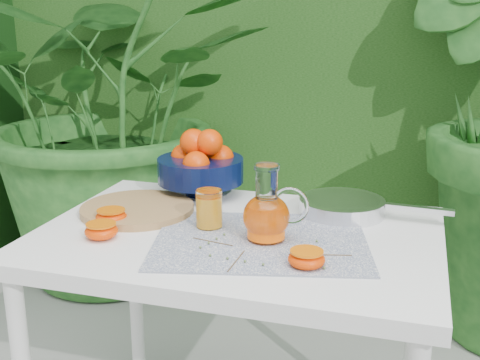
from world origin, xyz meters
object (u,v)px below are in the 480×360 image
(white_table, at_px, (238,262))
(fruit_bowl, at_px, (201,164))
(juice_pitcher, at_px, (267,214))
(saute_pan, at_px, (343,206))
(cutting_board, at_px, (137,209))

(white_table, bearing_deg, fruit_bowl, 125.78)
(juice_pitcher, relative_size, saute_pan, 0.45)
(juice_pitcher, xyz_separation_m, saute_pan, (0.15, 0.25, -0.04))
(cutting_board, height_order, fruit_bowl, fruit_bowl)
(white_table, distance_m, saute_pan, 0.33)
(fruit_bowl, distance_m, juice_pitcher, 0.43)
(fruit_bowl, bearing_deg, juice_pitcher, -48.04)
(juice_pitcher, bearing_deg, cutting_board, 165.24)
(cutting_board, bearing_deg, fruit_bowl, 63.03)
(fruit_bowl, bearing_deg, saute_pan, -8.35)
(cutting_board, height_order, juice_pitcher, juice_pitcher)
(fruit_bowl, height_order, juice_pitcher, fruit_bowl)
(white_table, relative_size, juice_pitcher, 5.36)
(fruit_bowl, bearing_deg, white_table, -54.22)
(white_table, xyz_separation_m, juice_pitcher, (0.09, -0.04, 0.15))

